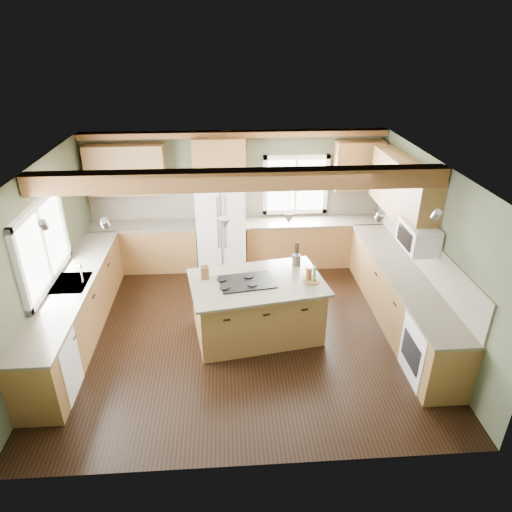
{
  "coord_description": "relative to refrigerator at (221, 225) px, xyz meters",
  "views": [
    {
      "loc": [
        -0.18,
        -5.9,
        4.28
      ],
      "look_at": [
        0.24,
        0.3,
        1.14
      ],
      "focal_mm": 32.0,
      "sensor_mm": 36.0,
      "label": 1
    }
  ],
  "objects": [
    {
      "name": "island",
      "position": [
        0.53,
        -2.21,
        -0.46
      ],
      "size": [
        1.99,
        1.4,
        0.88
      ],
      "primitive_type": "cube",
      "rotation": [
        0.0,
        0.0,
        0.17
      ],
      "color": "olive",
      "rests_on": "floor"
    },
    {
      "name": "dishwasher",
      "position": [
        -2.19,
        -3.37,
        -0.47
      ],
      "size": [
        0.6,
        0.6,
        0.84
      ],
      "primitive_type": "cube",
      "color": "white",
      "rests_on": "floor"
    },
    {
      "name": "pendant_left",
      "position": [
        0.08,
        -2.29,
        0.98
      ],
      "size": [
        0.18,
        0.18,
        0.16
      ],
      "primitive_type": "cone",
      "rotation": [
        3.14,
        0.0,
        0.0
      ],
      "color": "#B2B2B7",
      "rests_on": "ceiling"
    },
    {
      "name": "upper_cab_right",
      "position": [
        2.92,
        -1.22,
        1.05
      ],
      "size": [
        0.35,
        2.2,
        0.9
      ],
      "primitive_type": "cube",
      "color": "brown",
      "rests_on": "wall_right"
    },
    {
      "name": "upper_cab_over_fridge",
      "position": [
        -0.0,
        0.21,
        1.25
      ],
      "size": [
        0.96,
        0.35,
        0.7
      ],
      "primitive_type": "cube",
      "color": "brown",
      "rests_on": "wall_back"
    },
    {
      "name": "wall_left",
      "position": [
        -2.5,
        -2.12,
        0.4
      ],
      "size": [
        0.0,
        5.0,
        5.0
      ],
      "primitive_type": "plane",
      "rotation": [
        1.57,
        0.0,
        1.57
      ],
      "color": "#3F4833",
      "rests_on": "ground"
    },
    {
      "name": "base_cab_back_left",
      "position": [
        -1.49,
        0.08,
        -0.46
      ],
      "size": [
        2.02,
        0.6,
        0.88
      ],
      "primitive_type": "cube",
      "color": "brown",
      "rests_on": "floor"
    },
    {
      "name": "sink",
      "position": [
        -2.2,
        -2.07,
        0.01
      ],
      "size": [
        0.5,
        0.65,
        0.03
      ],
      "primitive_type": "cube",
      "color": "#262628",
      "rests_on": "counter_left"
    },
    {
      "name": "base_cab_left",
      "position": [
        -2.2,
        -2.07,
        -0.46
      ],
      "size": [
        0.6,
        3.7,
        0.88
      ],
      "primitive_type": "cube",
      "color": "brown",
      "rests_on": "floor"
    },
    {
      "name": "microwave",
      "position": [
        2.88,
        -2.17,
        0.65
      ],
      "size": [
        0.4,
        0.7,
        0.38
      ],
      "primitive_type": "cube",
      "color": "white",
      "rests_on": "wall_right"
    },
    {
      "name": "counter_left",
      "position": [
        -2.2,
        -2.07,
        0.0
      ],
      "size": [
        0.64,
        3.74,
        0.04
      ],
      "primitive_type": "cube",
      "color": "#4B4437",
      "rests_on": "base_cab_left"
    },
    {
      "name": "pendant_right",
      "position": [
        0.98,
        -2.13,
        0.98
      ],
      "size": [
        0.18,
        0.18,
        0.16
      ],
      "primitive_type": "cone",
      "rotation": [
        3.14,
        0.0,
        0.0
      ],
      "color": "#B2B2B7",
      "rests_on": "ceiling"
    },
    {
      "name": "base_cab_back_right",
      "position": [
        1.79,
        0.08,
        -0.46
      ],
      "size": [
        2.62,
        0.6,
        0.88
      ],
      "primitive_type": "cube",
      "color": "brown",
      "rests_on": "floor"
    },
    {
      "name": "window_back",
      "position": [
        1.45,
        0.36,
        0.65
      ],
      "size": [
        1.1,
        0.04,
        1.0
      ],
      "primitive_type": "cube",
      "color": "white",
      "rests_on": "wall_back"
    },
    {
      "name": "cooktop",
      "position": [
        0.38,
        -2.23,
        0.03
      ],
      "size": [
        0.87,
        0.65,
        0.02
      ],
      "primitive_type": "cube",
      "rotation": [
        0.0,
        0.0,
        0.17
      ],
      "color": "black",
      "rests_on": "island_top"
    },
    {
      "name": "refrigerator",
      "position": [
        0.0,
        0.0,
        0.0
      ],
      "size": [
        0.9,
        0.74,
        1.8
      ],
      "primitive_type": "cube",
      "color": "white",
      "rests_on": "floor"
    },
    {
      "name": "upper_cab_back_left",
      "position": [
        -1.69,
        0.21,
        1.05
      ],
      "size": [
        1.4,
        0.35,
        0.9
      ],
      "primitive_type": "cube",
      "color": "brown",
      "rests_on": "wall_back"
    },
    {
      "name": "counter_back_left",
      "position": [
        -1.49,
        0.08,
        0.0
      ],
      "size": [
        2.06,
        0.64,
        0.04
      ],
      "primitive_type": "cube",
      "color": "#4B4437",
      "rests_on": "base_cab_back_left"
    },
    {
      "name": "window_left",
      "position": [
        -2.48,
        -2.07,
        0.65
      ],
      "size": [
        0.04,
        1.6,
        1.05
      ],
      "primitive_type": "cube",
      "color": "white",
      "rests_on": "wall_left"
    },
    {
      "name": "ceiling_beam",
      "position": [
        0.3,
        -2.21,
        1.57
      ],
      "size": [
        5.55,
        0.26,
        0.26
      ],
      "primitive_type": "cube",
      "color": "brown",
      "rests_on": "ceiling"
    },
    {
      "name": "utensil_crock",
      "position": [
        1.18,
        -1.74,
        0.11
      ],
      "size": [
        0.13,
        0.13,
        0.17
      ],
      "primitive_type": "cylinder",
      "rotation": [
        0.0,
        0.0,
        -0.01
      ],
      "color": "#483D39",
      "rests_on": "island_top"
    },
    {
      "name": "knife_block",
      "position": [
        -0.24,
        -2.08,
        0.12
      ],
      "size": [
        0.12,
        0.1,
        0.2
      ],
      "primitive_type": "cube",
      "rotation": [
        0.0,
        0.0,
        0.07
      ],
      "color": "brown",
      "rests_on": "island_top"
    },
    {
      "name": "backsplash_back",
      "position": [
        0.3,
        0.36,
        0.31
      ],
      "size": [
        5.58,
        0.03,
        0.58
      ],
      "primitive_type": "cube",
      "color": "brown",
      "rests_on": "wall_back"
    },
    {
      "name": "oven",
      "position": [
        2.79,
        -3.37,
        -0.47
      ],
      "size": [
        0.6,
        0.72,
        0.84
      ],
      "primitive_type": "cube",
      "color": "white",
      "rests_on": "floor"
    },
    {
      "name": "faucet",
      "position": [
        -2.02,
        -2.07,
        0.15
      ],
      "size": [
        0.02,
        0.02,
        0.28
      ],
      "primitive_type": "cylinder",
      "color": "#B2B2B7",
      "rests_on": "sink"
    },
    {
      "name": "floor",
      "position": [
        0.3,
        -2.12,
        -0.9
      ],
      "size": [
        5.6,
        5.6,
        0.0
      ],
      "primitive_type": "plane",
      "color": "black",
      "rests_on": "ground"
    },
    {
      "name": "base_cab_right",
      "position": [
        2.8,
        -2.07,
        -0.46
      ],
      "size": [
        0.6,
        3.7,
        0.88
      ],
      "primitive_type": "cube",
      "color": "brown",
      "rests_on": "floor"
    },
    {
      "name": "island_top",
      "position": [
        0.53,
        -2.21,
        0.0
      ],
      "size": [
        2.13,
        1.54,
        0.04
      ],
      "primitive_type": "cube",
      "rotation": [
        0.0,
        0.0,
        0.17
      ],
      "color": "#4B4437",
      "rests_on": "island"
    },
    {
      "name": "bottle_tray",
      "position": [
        1.32,
        -2.26,
        0.14
      ],
      "size": [
        0.26,
        0.26,
        0.23
      ],
      "primitive_type": null,
      "rotation": [
        0.0,
        0.0,
        0.03
      ],
      "color": "brown",
      "rests_on": "island_top"
    },
    {
      "name": "wall_back",
      "position": [
        0.3,
        0.38,
        0.4
      ],
      "size": [
        5.6,
        0.0,
        5.6
      ],
      "primitive_type": "plane",
      "rotation": [
        1.57,
        0.0,
        0.0
      ],
      "color": "#3F4833",
      "rests_on": "ground"
    },
    {
      "name": "upper_cab_back_corner",
      "position": [
        2.6,
        0.21,
        1.05
      ],
      "size": [
        0.9,
        0.35,
        0.9
      ],
      "primitive_type": "cube",
      "color": "brown",
      "rests_on": "wall_back"
    },
    {
      "name": "wall_right",
      "position": [
        3.1,
        -2.12,
        0.4
      ],
      "size": [
        0.0,
        5.0,
        5.0
      ],
      "primitive_type": "plane",
      "rotation": [
        1.57,
        0.0,
        -1.57
      ],
      "color": "#3F4833",
      "rests_on": "ground"
    },
    {
      "name": "ceiling",
      "position": [
        0.3,
        -2.12,
        1.7
      ],
      "size": [
        5.6,
        5.6,
        0.0
      ],
      "primitive_type": "plane",
      "rotation": [
        3.14,
        0.0,
        0.0
      ],
      "color": "silver",
      "rests_on": "wall_back"
    },
    {
      "name": "backsplash_right",
      "position": [
        3.08,
        -2.07,
        0.31
      ],
      "size": [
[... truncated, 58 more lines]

